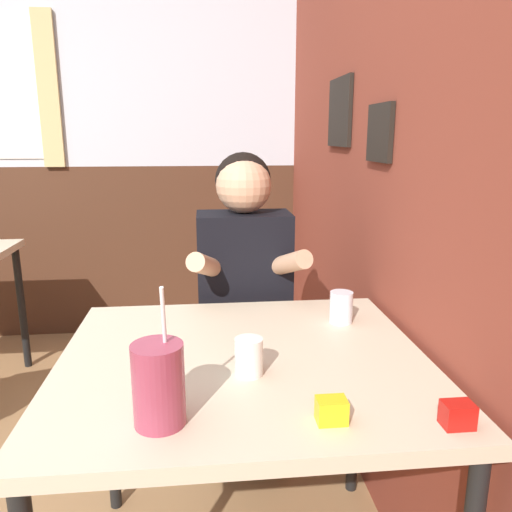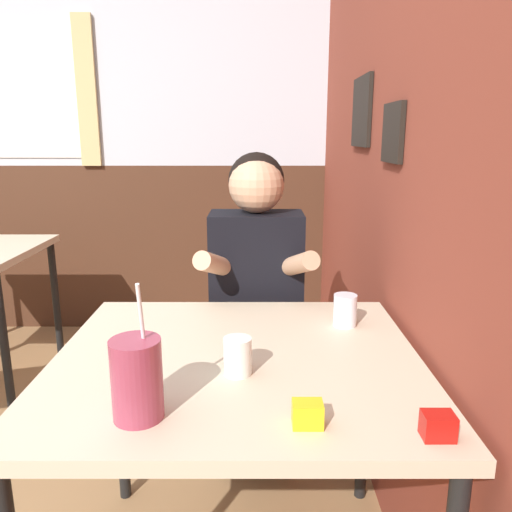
% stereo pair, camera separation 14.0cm
% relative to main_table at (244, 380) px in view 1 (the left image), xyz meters
% --- Properties ---
extents(brick_wall_right, '(0.08, 4.31, 2.70)m').
position_rel_main_table_xyz_m(brick_wall_right, '(0.52, 0.89, 0.68)').
color(brick_wall_right, brown).
rests_on(brick_wall_right, ground_plane).
extents(back_wall, '(5.99, 0.09, 2.70)m').
position_rel_main_table_xyz_m(back_wall, '(-1.02, 2.08, 0.69)').
color(back_wall, silver).
rests_on(back_wall, ground_plane).
extents(main_table, '(0.94, 0.85, 0.74)m').
position_rel_main_table_xyz_m(main_table, '(0.00, 0.00, 0.00)').
color(main_table, beige).
rests_on(main_table, ground_plane).
extents(person_seated, '(0.42, 0.40, 1.23)m').
position_rel_main_table_xyz_m(person_seated, '(0.05, 0.59, -0.02)').
color(person_seated, black).
rests_on(person_seated, ground_plane).
extents(cocktail_pitcher, '(0.10, 0.10, 0.29)m').
position_rel_main_table_xyz_m(cocktail_pitcher, '(-0.19, -0.29, 0.15)').
color(cocktail_pitcher, '#99384C').
rests_on(cocktail_pitcher, main_table).
extents(glass_near_pitcher, '(0.07, 0.07, 0.10)m').
position_rel_main_table_xyz_m(glass_near_pitcher, '(0.31, 0.21, 0.12)').
color(glass_near_pitcher, silver).
rests_on(glass_near_pitcher, main_table).
extents(glass_center, '(0.07, 0.07, 0.09)m').
position_rel_main_table_xyz_m(glass_center, '(0.01, -0.10, 0.11)').
color(glass_center, silver).
rests_on(glass_center, main_table).
extents(condiment_ketchup, '(0.06, 0.04, 0.05)m').
position_rel_main_table_xyz_m(condiment_ketchup, '(0.39, -0.36, 0.09)').
color(condiment_ketchup, '#B7140F').
rests_on(condiment_ketchup, main_table).
extents(condiment_mustard, '(0.06, 0.04, 0.05)m').
position_rel_main_table_xyz_m(condiment_mustard, '(0.15, -0.32, 0.09)').
color(condiment_mustard, yellow).
rests_on(condiment_mustard, main_table).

